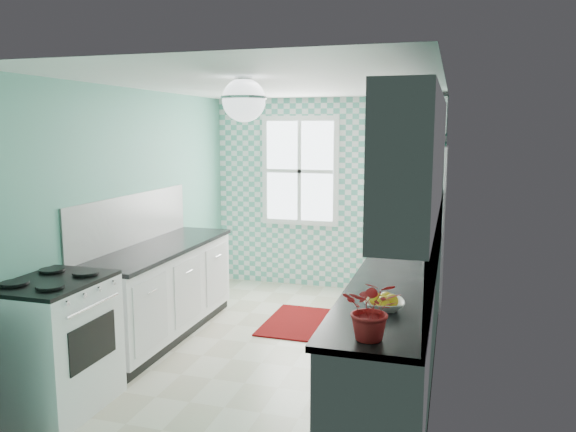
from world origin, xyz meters
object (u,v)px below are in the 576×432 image
(fridge, at_px, (409,225))
(potted_plant, at_px, (372,309))
(microwave, at_px, (412,134))
(sink, at_px, (409,247))
(ceiling_light, at_px, (244,100))
(stove, at_px, (56,343))
(fruit_bowl, at_px, (384,305))

(fridge, xyz_separation_m, potted_plant, (0.09, -3.83, 0.17))
(potted_plant, xyz_separation_m, microwave, (-0.09, 3.83, 0.92))
(fridge, bearing_deg, sink, -85.85)
(ceiling_light, relative_size, microwave, 0.70)
(fridge, distance_m, stove, 4.19)
(stove, height_order, fruit_bowl, fruit_bowl)
(fridge, distance_m, sink, 1.19)
(stove, xyz_separation_m, microwave, (2.31, 3.47, 1.52))
(ceiling_light, bearing_deg, sink, 49.93)
(microwave, bearing_deg, fridge, 56.43)
(potted_plant, bearing_deg, fruit_bowl, 90.00)
(ceiling_light, xyz_separation_m, sink, (1.20, 1.43, -1.39))
(stove, xyz_separation_m, sink, (2.40, 2.28, 0.42))
(stove, distance_m, potted_plant, 2.50)
(sink, relative_size, microwave, 1.06)
(fridge, relative_size, potted_plant, 5.39)
(sink, bearing_deg, fridge, 91.18)
(sink, distance_m, microwave, 1.63)
(stove, bearing_deg, potted_plant, -5.02)
(microwave, bearing_deg, sink, 97.58)
(fruit_bowl, bearing_deg, ceiling_light, 151.30)
(stove, relative_size, sink, 1.86)
(ceiling_light, bearing_deg, potted_plant, -45.08)
(stove, distance_m, sink, 3.34)
(sink, distance_m, potted_plant, 2.64)
(stove, relative_size, fruit_bowl, 3.70)
(fruit_bowl, height_order, potted_plant, potted_plant)
(potted_plant, bearing_deg, fridge, 91.35)
(sink, height_order, fruit_bowl, sink)
(microwave, bearing_deg, potted_plant, 94.41)
(fruit_bowl, distance_m, microwave, 3.45)
(fridge, relative_size, fruit_bowl, 7.12)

